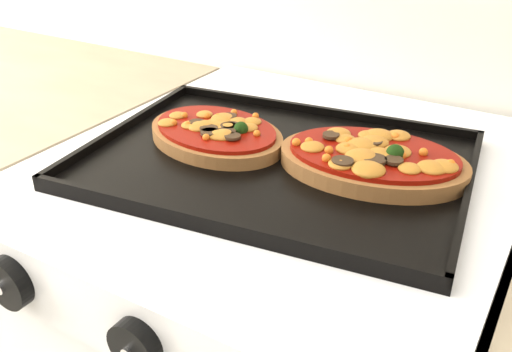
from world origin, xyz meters
The scene contains 6 objects.
control_panel centered at (0.02, 1.39, 0.85)m, with size 0.60×0.02×0.09m, color white.
knob_left centered at (-0.15, 1.37, 0.85)m, with size 0.06×0.06×0.02m, color black.
knob_center centered at (0.03, 1.37, 0.85)m, with size 0.05×0.05×0.02m, color black.
baking_tray centered at (0.02, 1.66, 0.92)m, with size 0.48×0.35×0.02m, color black.
pizza_left centered at (-0.08, 1.67, 0.93)m, with size 0.20×0.15×0.03m, color brown, non-canonical shape.
pizza_right centered at (0.13, 1.70, 0.94)m, with size 0.23×0.16×0.03m, color brown, non-canonical shape.
Camera 1 is at (0.33, 1.09, 1.25)m, focal length 40.00 mm.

